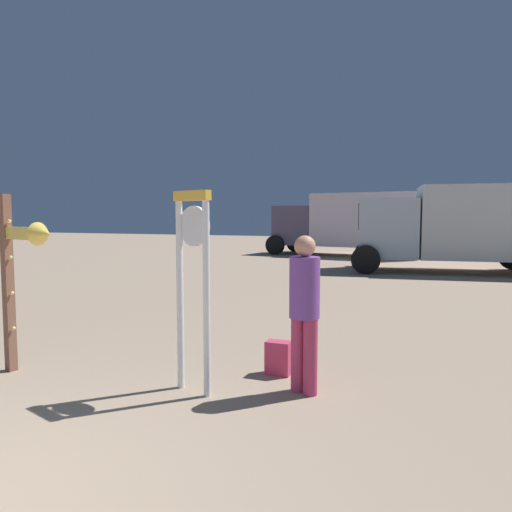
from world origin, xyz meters
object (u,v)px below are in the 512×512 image
at_px(arrow_sign, 22,261).
at_px(backpack, 279,358).
at_px(standing_clock, 193,269).
at_px(person_near_clock, 304,306).
at_px(box_truck_far, 352,222).
at_px(box_truck_near, 469,225).

distance_m(arrow_sign, backpack, 3.08).
bearing_deg(backpack, standing_clock, -126.52).
xyz_separation_m(person_near_clock, box_truck_far, (-2.81, 17.48, 0.65)).
height_order(person_near_clock, backpack, person_near_clock).
distance_m(arrow_sign, box_truck_far, 18.12).
height_order(arrow_sign, box_truck_near, box_truck_near).
height_order(arrow_sign, box_truck_far, box_truck_far).
bearing_deg(box_truck_near, arrow_sign, -111.09).
height_order(standing_clock, backpack, standing_clock).
relative_size(person_near_clock, box_truck_far, 0.22).
bearing_deg(box_truck_near, backpack, -101.14).
relative_size(standing_clock, backpack, 5.38).
bearing_deg(person_near_clock, standing_clock, -160.04).
distance_m(person_near_clock, box_truck_near, 12.41).
distance_m(standing_clock, person_near_clock, 1.18).
height_order(arrow_sign, backpack, arrow_sign).
distance_m(standing_clock, arrow_sign, 2.04).
bearing_deg(standing_clock, box_truck_near, 76.87).
xyz_separation_m(arrow_sign, person_near_clock, (3.08, 0.64, -0.41)).
distance_m(standing_clock, box_truck_far, 17.95).
distance_m(arrow_sign, person_near_clock, 3.17).
bearing_deg(backpack, box_truck_far, 97.97).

